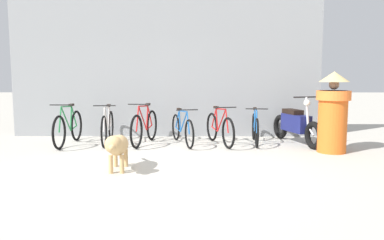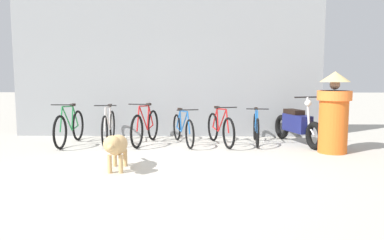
{
  "view_description": "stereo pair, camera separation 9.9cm",
  "coord_description": "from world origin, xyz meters",
  "px_view_note": "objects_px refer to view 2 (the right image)",
  "views": [
    {
      "loc": [
        0.7,
        -5.59,
        1.45
      ],
      "look_at": [
        0.65,
        1.34,
        0.65
      ],
      "focal_mm": 35.0,
      "sensor_mm": 36.0,
      "label": 1
    },
    {
      "loc": [
        0.8,
        -5.59,
        1.45
      ],
      "look_at": [
        0.65,
        1.34,
        0.65
      ],
      "focal_mm": 35.0,
      "sensor_mm": 36.0,
      "label": 2
    }
  ],
  "objects_px": {
    "bicycle_5": "(256,129)",
    "motorcycle": "(297,125)",
    "bicycle_4": "(220,129)",
    "person_in_robes": "(334,112)",
    "bicycle_0": "(70,128)",
    "bicycle_2": "(145,127)",
    "bicycle_3": "(183,129)",
    "stray_dog": "(116,146)",
    "bicycle_1": "(109,127)"
  },
  "relations": [
    {
      "from": "bicycle_5",
      "to": "motorcycle",
      "type": "relative_size",
      "value": 0.85
    },
    {
      "from": "bicycle_4",
      "to": "person_in_robes",
      "type": "relative_size",
      "value": 1.01
    },
    {
      "from": "bicycle_0",
      "to": "person_in_robes",
      "type": "relative_size",
      "value": 1.13
    },
    {
      "from": "bicycle_2",
      "to": "bicycle_3",
      "type": "bearing_deg",
      "value": 99.26
    },
    {
      "from": "bicycle_2",
      "to": "person_in_robes",
      "type": "relative_size",
      "value": 1.1
    },
    {
      "from": "bicycle_3",
      "to": "motorcycle",
      "type": "relative_size",
      "value": 0.85
    },
    {
      "from": "bicycle_3",
      "to": "bicycle_4",
      "type": "relative_size",
      "value": 1.04
    },
    {
      "from": "bicycle_3",
      "to": "stray_dog",
      "type": "xyz_separation_m",
      "value": [
        -0.91,
        -2.35,
        0.07
      ]
    },
    {
      "from": "bicycle_1",
      "to": "bicycle_3",
      "type": "relative_size",
      "value": 1.07
    },
    {
      "from": "bicycle_2",
      "to": "stray_dog",
      "type": "xyz_separation_m",
      "value": [
        -0.1,
        -2.37,
        0.03
      ]
    },
    {
      "from": "bicycle_1",
      "to": "bicycle_4",
      "type": "bearing_deg",
      "value": 81.35
    },
    {
      "from": "bicycle_1",
      "to": "bicycle_5",
      "type": "height_order",
      "value": "bicycle_1"
    },
    {
      "from": "bicycle_3",
      "to": "motorcycle",
      "type": "height_order",
      "value": "motorcycle"
    },
    {
      "from": "bicycle_4",
      "to": "bicycle_5",
      "type": "xyz_separation_m",
      "value": [
        0.79,
        0.15,
        -0.01
      ]
    },
    {
      "from": "bicycle_3",
      "to": "bicycle_5",
      "type": "xyz_separation_m",
      "value": [
        1.59,
        0.11,
        0.0
      ]
    },
    {
      "from": "bicycle_4",
      "to": "bicycle_3",
      "type": "bearing_deg",
      "value": -109.83
    },
    {
      "from": "bicycle_3",
      "to": "person_in_robes",
      "type": "bearing_deg",
      "value": 56.56
    },
    {
      "from": "bicycle_5",
      "to": "person_in_robes",
      "type": "xyz_separation_m",
      "value": [
        1.32,
        -0.96,
        0.46
      ]
    },
    {
      "from": "bicycle_5",
      "to": "motorcycle",
      "type": "height_order",
      "value": "motorcycle"
    },
    {
      "from": "motorcycle",
      "to": "stray_dog",
      "type": "relative_size",
      "value": 1.55
    },
    {
      "from": "bicycle_1",
      "to": "bicycle_4",
      "type": "xyz_separation_m",
      "value": [
        2.44,
        -0.15,
        -0.02
      ]
    },
    {
      "from": "bicycle_5",
      "to": "bicycle_1",
      "type": "bearing_deg",
      "value": -84.71
    },
    {
      "from": "motorcycle",
      "to": "bicycle_1",
      "type": "bearing_deg",
      "value": -104.89
    },
    {
      "from": "person_in_robes",
      "to": "bicycle_3",
      "type": "bearing_deg",
      "value": -51.93
    },
    {
      "from": "bicycle_0",
      "to": "stray_dog",
      "type": "distance_m",
      "value": 2.73
    },
    {
      "from": "motorcycle",
      "to": "person_in_robes",
      "type": "xyz_separation_m",
      "value": [
        0.44,
        -0.96,
        0.38
      ]
    },
    {
      "from": "bicycle_2",
      "to": "bicycle_5",
      "type": "xyz_separation_m",
      "value": [
        2.41,
        0.09,
        -0.04
      ]
    },
    {
      "from": "motorcycle",
      "to": "bicycle_4",
      "type": "bearing_deg",
      "value": -99.59
    },
    {
      "from": "bicycle_5",
      "to": "person_in_robes",
      "type": "distance_m",
      "value": 1.7
    },
    {
      "from": "bicycle_2",
      "to": "person_in_robes",
      "type": "distance_m",
      "value": 3.85
    },
    {
      "from": "bicycle_2",
      "to": "stray_dog",
      "type": "bearing_deg",
      "value": 8.47
    },
    {
      "from": "motorcycle",
      "to": "person_in_robes",
      "type": "distance_m",
      "value": 1.12
    },
    {
      "from": "bicycle_5",
      "to": "motorcycle",
      "type": "distance_m",
      "value": 0.89
    },
    {
      "from": "bicycle_0",
      "to": "bicycle_1",
      "type": "relative_size",
      "value": 1.01
    },
    {
      "from": "motorcycle",
      "to": "bicycle_3",
      "type": "bearing_deg",
      "value": -102.27
    },
    {
      "from": "bicycle_1",
      "to": "bicycle_5",
      "type": "xyz_separation_m",
      "value": [
        3.23,
        0.0,
        -0.03
      ]
    },
    {
      "from": "bicycle_0",
      "to": "motorcycle",
      "type": "relative_size",
      "value": 0.92
    },
    {
      "from": "person_in_robes",
      "to": "bicycle_1",
      "type": "bearing_deg",
      "value": -47.63
    },
    {
      "from": "bicycle_3",
      "to": "bicycle_4",
      "type": "distance_m",
      "value": 0.81
    },
    {
      "from": "bicycle_1",
      "to": "bicycle_3",
      "type": "bearing_deg",
      "value": 81.02
    },
    {
      "from": "bicycle_2",
      "to": "bicycle_4",
      "type": "bearing_deg",
      "value": 98.66
    },
    {
      "from": "bicycle_0",
      "to": "bicycle_1",
      "type": "bearing_deg",
      "value": 104.3
    },
    {
      "from": "bicycle_5",
      "to": "stray_dog",
      "type": "distance_m",
      "value": 3.51
    },
    {
      "from": "motorcycle",
      "to": "person_in_robes",
      "type": "bearing_deg",
      "value": 9.49
    },
    {
      "from": "bicycle_0",
      "to": "bicycle_3",
      "type": "xyz_separation_m",
      "value": [
        2.43,
        0.08,
        -0.04
      ]
    },
    {
      "from": "bicycle_4",
      "to": "stray_dog",
      "type": "distance_m",
      "value": 2.88
    },
    {
      "from": "bicycle_0",
      "to": "bicycle_1",
      "type": "distance_m",
      "value": 0.82
    },
    {
      "from": "bicycle_5",
      "to": "bicycle_3",
      "type": "bearing_deg",
      "value": -80.67
    },
    {
      "from": "bicycle_3",
      "to": "person_in_robes",
      "type": "xyz_separation_m",
      "value": [
        2.92,
        -0.84,
        0.46
      ]
    },
    {
      "from": "bicycle_1",
      "to": "motorcycle",
      "type": "relative_size",
      "value": 0.91
    }
  ]
}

